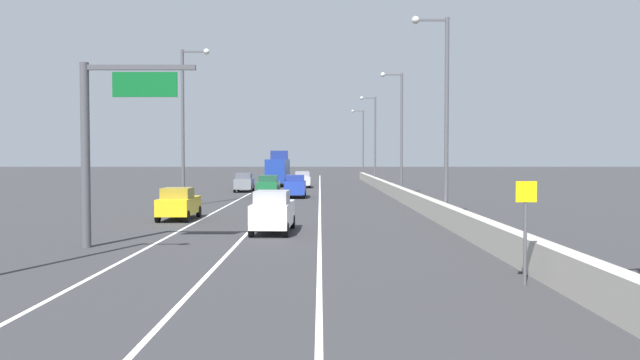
# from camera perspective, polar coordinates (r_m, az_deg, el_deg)

# --- Properties ---
(ground_plane) EXTENTS (320.00, 320.00, 0.00)m
(ground_plane) POSITION_cam_1_polar(r_m,az_deg,el_deg) (67.49, -1.23, -1.01)
(ground_plane) COLOR #2D2D30
(lane_stripe_left) EXTENTS (0.16, 130.00, 0.00)m
(lane_stripe_left) POSITION_cam_1_polar(r_m,az_deg,el_deg) (58.91, -6.79, -1.48)
(lane_stripe_left) COLOR silver
(lane_stripe_left) RESTS_ON ground_plane
(lane_stripe_center) EXTENTS (0.16, 130.00, 0.00)m
(lane_stripe_center) POSITION_cam_1_polar(r_m,az_deg,el_deg) (58.60, -3.39, -1.49)
(lane_stripe_center) COLOR silver
(lane_stripe_center) RESTS_ON ground_plane
(lane_stripe_right) EXTENTS (0.16, 130.00, 0.00)m
(lane_stripe_right) POSITION_cam_1_polar(r_m,az_deg,el_deg) (58.49, 0.04, -1.49)
(lane_stripe_right) COLOR silver
(lane_stripe_right) RESTS_ON ground_plane
(jersey_barrier_right) EXTENTS (0.60, 120.00, 1.10)m
(jersey_barrier_right) POSITION_cam_1_polar(r_m,az_deg,el_deg) (44.02, 8.95, -2.00)
(jersey_barrier_right) COLOR #9E998E
(jersey_barrier_right) RESTS_ON ground_plane
(overhead_sign_gantry) EXTENTS (4.68, 0.36, 7.50)m
(overhead_sign_gantry) POSITION_cam_1_polar(r_m,az_deg,el_deg) (27.03, -18.94, 4.19)
(overhead_sign_gantry) COLOR #47474C
(overhead_sign_gantry) RESTS_ON ground_plane
(speed_advisory_sign) EXTENTS (0.60, 0.11, 3.00)m
(speed_advisory_sign) POSITION_cam_1_polar(r_m,az_deg,el_deg) (19.05, 18.14, -3.83)
(speed_advisory_sign) COLOR #4C4C51
(speed_advisory_sign) RESTS_ON ground_plane
(lamp_post_right_second) EXTENTS (2.14, 0.44, 11.67)m
(lamp_post_right_second) POSITION_cam_1_polar(r_m,az_deg,el_deg) (36.84, 11.09, 6.61)
(lamp_post_right_second) COLOR #4C4C51
(lamp_post_right_second) RESTS_ON ground_plane
(lamp_post_right_third) EXTENTS (2.14, 0.44, 11.67)m
(lamp_post_right_third) POSITION_cam_1_polar(r_m,az_deg,el_deg) (60.52, 7.23, 4.87)
(lamp_post_right_third) COLOR #4C4C51
(lamp_post_right_third) RESTS_ON ground_plane
(lamp_post_right_fourth) EXTENTS (2.14, 0.44, 11.67)m
(lamp_post_right_fourth) POSITION_cam_1_polar(r_m,az_deg,el_deg) (84.26, 4.91, 4.10)
(lamp_post_right_fourth) COLOR #4C4C51
(lamp_post_right_fourth) RESTS_ON ground_plane
(lamp_post_right_fifth) EXTENTS (2.14, 0.44, 11.67)m
(lamp_post_right_fifth) POSITION_cam_1_polar(r_m,az_deg,el_deg) (108.11, 3.86, 3.67)
(lamp_post_right_fifth) COLOR #4C4C51
(lamp_post_right_fifth) RESTS_ON ground_plane
(lamp_post_left_mid) EXTENTS (2.14, 0.44, 11.67)m
(lamp_post_left_mid) POSITION_cam_1_polar(r_m,az_deg,el_deg) (47.97, -11.98, 5.56)
(lamp_post_left_mid) COLOR #4C4C51
(lamp_post_left_mid) RESTS_ON ground_plane
(car_blue_0) EXTENTS (1.87, 4.54, 2.06)m
(car_blue_0) POSITION_cam_1_polar(r_m,az_deg,el_deg) (56.85, -2.20, -0.56)
(car_blue_0) COLOR #1E389E
(car_blue_0) RESTS_ON ground_plane
(car_green_1) EXTENTS (1.90, 4.44, 2.00)m
(car_green_1) POSITION_cam_1_polar(r_m,az_deg,el_deg) (58.04, -4.62, -0.54)
(car_green_1) COLOR #196033
(car_green_1) RESTS_ON ground_plane
(car_silver_2) EXTENTS (2.07, 4.81, 1.94)m
(car_silver_2) POSITION_cam_1_polar(r_m,az_deg,el_deg) (75.26, -1.55, 0.06)
(car_silver_2) COLOR #B7B7BC
(car_silver_2) RESTS_ON ground_plane
(car_white_3) EXTENTS (1.99, 4.66, 2.06)m
(car_white_3) POSITION_cam_1_polar(r_m,az_deg,el_deg) (30.74, -4.22, -2.87)
(car_white_3) COLOR white
(car_white_3) RESTS_ON ground_plane
(car_gray_4) EXTENTS (1.96, 4.59, 1.97)m
(car_gray_4) POSITION_cam_1_polar(r_m,az_deg,el_deg) (66.62, -6.81, -0.22)
(car_gray_4) COLOR slate
(car_gray_4) RESTS_ON ground_plane
(car_yellow_5) EXTENTS (1.87, 4.28, 1.89)m
(car_yellow_5) POSITION_cam_1_polar(r_m,az_deg,el_deg) (37.86, -12.59, -2.10)
(car_yellow_5) COLOR gold
(car_yellow_5) RESTS_ON ground_plane
(box_truck) EXTENTS (2.64, 9.13, 4.45)m
(box_truck) POSITION_cam_1_polar(r_m,az_deg,el_deg) (79.77, -3.75, 0.94)
(box_truck) COLOR navy
(box_truck) RESTS_ON ground_plane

